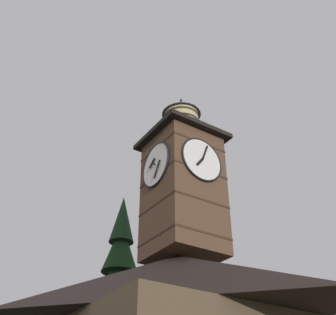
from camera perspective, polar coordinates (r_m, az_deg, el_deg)
The scene contains 2 objects.
clock_tower at distance 22.25m, azimuth 1.96°, elevation -3.19°, with size 3.91×3.91×9.74m.
moon at distance 55.91m, azimuth -9.30°, elevation -18.04°, with size 1.91×1.91×1.91m.
Camera 1 is at (9.48, 14.42, 1.21)m, focal length 46.15 mm.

